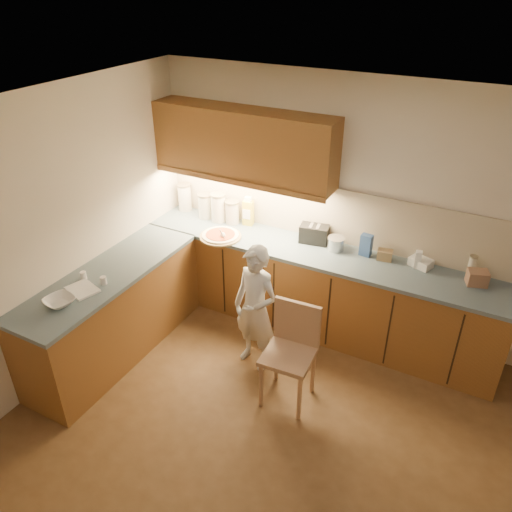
% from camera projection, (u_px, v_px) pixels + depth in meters
% --- Properties ---
extents(room, '(4.54, 4.50, 2.62)m').
position_uv_depth(room, '(279.00, 278.00, 3.18)').
color(room, brown).
rests_on(room, ground).
extents(l_counter, '(3.77, 2.62, 0.92)m').
position_uv_depth(l_counter, '(248.00, 296.00, 5.11)').
color(l_counter, brown).
rests_on(l_counter, ground).
extents(backsplash, '(3.75, 0.02, 0.58)m').
position_uv_depth(backsplash, '(329.00, 214.00, 5.08)').
color(backsplash, '#C5B599').
rests_on(backsplash, l_counter).
extents(upper_cabinets, '(1.95, 0.36, 0.73)m').
position_uv_depth(upper_cabinets, '(243.00, 144.00, 5.00)').
color(upper_cabinets, brown).
rests_on(upper_cabinets, ground).
extents(pizza_on_board, '(0.44, 0.44, 0.18)m').
position_uv_depth(pizza_on_board, '(221.00, 236.00, 5.24)').
color(pizza_on_board, tan).
rests_on(pizza_on_board, l_counter).
extents(child, '(0.52, 0.39, 1.28)m').
position_uv_depth(child, '(256.00, 309.00, 4.63)').
color(child, silver).
rests_on(child, ground).
extents(wooden_chair, '(0.44, 0.44, 0.94)m').
position_uv_depth(wooden_chair, '(292.00, 346.00, 4.32)').
color(wooden_chair, tan).
rests_on(wooden_chair, ground).
extents(mixing_bowl, '(0.29, 0.29, 0.06)m').
position_uv_depth(mixing_bowl, '(59.00, 301.00, 4.20)').
color(mixing_bowl, white).
rests_on(mixing_bowl, l_counter).
extents(canister_a, '(0.16, 0.16, 0.32)m').
position_uv_depth(canister_a, '(185.00, 197.00, 5.77)').
color(canister_a, silver).
rests_on(canister_a, l_counter).
extents(canister_b, '(0.16, 0.16, 0.29)m').
position_uv_depth(canister_b, '(205.00, 206.00, 5.60)').
color(canister_b, white).
rests_on(canister_b, l_counter).
extents(canister_c, '(0.17, 0.17, 0.32)m').
position_uv_depth(canister_c, '(218.00, 207.00, 5.51)').
color(canister_c, white).
rests_on(canister_c, l_counter).
extents(canister_d, '(0.16, 0.16, 0.26)m').
position_uv_depth(canister_d, '(232.00, 212.00, 5.49)').
color(canister_d, beige).
rests_on(canister_d, l_counter).
extents(oil_jug, '(0.12, 0.09, 0.33)m').
position_uv_depth(oil_jug, '(248.00, 212.00, 5.44)').
color(oil_jug, gold).
rests_on(oil_jug, l_counter).
extents(toaster, '(0.31, 0.21, 0.19)m').
position_uv_depth(toaster, '(314.00, 234.00, 5.12)').
color(toaster, black).
rests_on(toaster, l_counter).
extents(steel_pot, '(0.18, 0.18, 0.14)m').
position_uv_depth(steel_pot, '(336.00, 244.00, 4.99)').
color(steel_pot, '#B6B7BC').
rests_on(steel_pot, l_counter).
extents(blue_box, '(0.12, 0.09, 0.22)m').
position_uv_depth(blue_box, '(366.00, 245.00, 4.88)').
color(blue_box, '#315193').
rests_on(blue_box, l_counter).
extents(card_box_a, '(0.16, 0.12, 0.10)m').
position_uv_depth(card_box_a, '(385.00, 255.00, 4.83)').
color(card_box_a, '#A58659').
rests_on(card_box_a, l_counter).
extents(white_bottle, '(0.07, 0.07, 0.17)m').
position_uv_depth(white_bottle, '(418.00, 260.00, 4.68)').
color(white_bottle, white).
rests_on(white_bottle, l_counter).
extents(flat_pack, '(0.24, 0.20, 0.08)m').
position_uv_depth(flat_pack, '(421.00, 263.00, 4.73)').
color(flat_pack, silver).
rests_on(flat_pack, l_counter).
extents(tall_jar, '(0.07, 0.07, 0.23)m').
position_uv_depth(tall_jar, '(472.00, 267.00, 4.52)').
color(tall_jar, silver).
rests_on(tall_jar, l_counter).
extents(card_box_b, '(0.21, 0.18, 0.14)m').
position_uv_depth(card_box_b, '(477.00, 278.00, 4.45)').
color(card_box_b, '#976D51').
rests_on(card_box_b, l_counter).
extents(dough_cloth, '(0.32, 0.28, 0.02)m').
position_uv_depth(dough_cloth, '(82.00, 289.00, 4.39)').
color(dough_cloth, white).
rests_on(dough_cloth, l_counter).
extents(spice_jar_a, '(0.06, 0.06, 0.07)m').
position_uv_depth(spice_jar_a, '(83.00, 275.00, 4.54)').
color(spice_jar_a, white).
rests_on(spice_jar_a, l_counter).
extents(spice_jar_b, '(0.06, 0.06, 0.07)m').
position_uv_depth(spice_jar_b, '(103.00, 280.00, 4.47)').
color(spice_jar_b, silver).
rests_on(spice_jar_b, l_counter).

